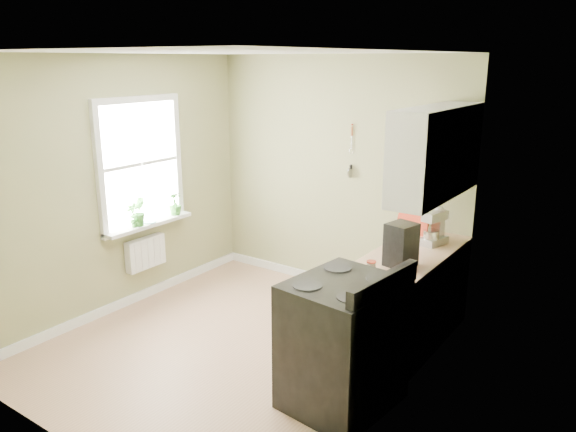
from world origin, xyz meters
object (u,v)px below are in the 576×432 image
Objects in this scene: stand_mixer at (434,228)px; kettle at (418,221)px; stove at (343,343)px; coffee_maker at (401,246)px.

kettle is at bearing 131.06° from stand_mixer.
stove is 6.30× the size of kettle.
coffee_maker is at bearing 85.91° from stove.
coffee_maker reaches higher than stove.
stove is at bearing -92.76° from stand_mixer.
coffee_maker is (0.29, -1.09, 0.09)m from kettle.
coffee_maker is at bearing -91.21° from stand_mixer.
stove is at bearing -94.09° from coffee_maker.
coffee_maker is at bearing -75.30° from kettle.
coffee_maker reaches higher than kettle.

